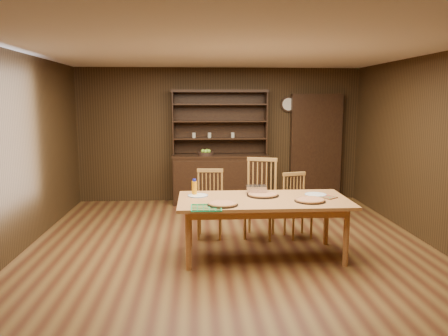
{
  "coord_description": "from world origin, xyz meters",
  "views": [
    {
      "loc": [
        -0.44,
        -5.57,
        1.97
      ],
      "look_at": [
        -0.07,
        0.4,
        1.05
      ],
      "focal_mm": 35.0,
      "sensor_mm": 36.0,
      "label": 1
    }
  ],
  "objects": [
    {
      "name": "pizza_left",
      "position": [
        -0.14,
        -0.56,
        0.77
      ],
      "size": [
        0.37,
        0.37,
        0.04
      ],
      "color": "black",
      "rests_on": "dining_table"
    },
    {
      "name": "pizza_right",
      "position": [
        0.93,
        -0.43,
        0.77
      ],
      "size": [
        0.38,
        0.38,
        0.04
      ],
      "color": "black",
      "rests_on": "dining_table"
    },
    {
      "name": "doorway",
      "position": [
        1.9,
        2.9,
        1.05
      ],
      "size": [
        1.0,
        0.18,
        2.1
      ],
      "primitive_type": "cube",
      "color": "black",
      "rests_on": "floor"
    },
    {
      "name": "chair_right",
      "position": [
        1.0,
        0.58,
        0.49
      ],
      "size": [
        0.46,
        0.45,
        0.93
      ],
      "rotation": [
        0.0,
        0.0,
        0.26
      ],
      "color": "#A57938",
      "rests_on": "floor"
    },
    {
      "name": "room_shell",
      "position": [
        0.0,
        0.0,
        1.58
      ],
      "size": [
        6.0,
        6.0,
        6.0
      ],
      "color": "silver",
      "rests_on": "floor"
    },
    {
      "name": "floor",
      "position": [
        0.0,
        0.0,
        0.0
      ],
      "size": [
        6.0,
        6.0,
        0.0
      ],
      "primitive_type": "plane",
      "color": "brown",
      "rests_on": "ground"
    },
    {
      "name": "wall_clock",
      "position": [
        1.35,
        2.96,
        1.9
      ],
      "size": [
        0.3,
        0.05,
        0.3
      ],
      "color": "black",
      "rests_on": "room_shell"
    },
    {
      "name": "chair_left",
      "position": [
        -0.26,
        0.64,
        0.52
      ],
      "size": [
        0.43,
        0.42,
        0.98
      ],
      "rotation": [
        0.0,
        0.0,
        -0.08
      ],
      "color": "#A57938",
      "rests_on": "floor"
    },
    {
      "name": "fruit_bowl",
      "position": [
        -0.28,
        2.69,
        0.98
      ],
      "size": [
        0.3,
        0.3,
        0.12
      ],
      "color": "black",
      "rests_on": "china_hutch"
    },
    {
      "name": "plate_right",
      "position": [
        1.1,
        -0.09,
        0.76
      ],
      "size": [
        0.28,
        0.28,
        0.02
      ],
      "color": "white",
      "rests_on": "dining_table"
    },
    {
      "name": "cooling_rack",
      "position": [
        -0.34,
        -0.69,
        0.76
      ],
      "size": [
        0.43,
        0.43,
        0.02
      ],
      "primitive_type": null,
      "rotation": [
        0.0,
        0.0,
        0.35
      ],
      "color": "#0CA158",
      "rests_on": "dining_table"
    },
    {
      "name": "juice_bottle",
      "position": [
        -0.48,
        0.01,
        0.85
      ],
      "size": [
        0.07,
        0.07,
        0.21
      ],
      "color": "#FF990D",
      "rests_on": "dining_table"
    },
    {
      "name": "foil_dish",
      "position": [
        0.34,
        0.07,
        0.8
      ],
      "size": [
        0.27,
        0.2,
        0.11
      ],
      "primitive_type": "cube",
      "rotation": [
        0.0,
        0.0,
        -0.05
      ],
      "color": "white",
      "rests_on": "dining_table"
    },
    {
      "name": "pot_holder_a",
      "position": [
        1.22,
        -0.24,
        0.76
      ],
      "size": [
        0.25,
        0.25,
        0.01
      ],
      "primitive_type": "cube",
      "rotation": [
        0.0,
        0.0,
        0.63
      ],
      "color": "#B51425",
      "rests_on": "dining_table"
    },
    {
      "name": "pot_holder_b",
      "position": [
        1.01,
        -0.22,
        0.76
      ],
      "size": [
        0.25,
        0.25,
        0.01
      ],
      "primitive_type": "cube",
      "rotation": [
        0.0,
        0.0,
        -0.56
      ],
      "color": "#B51425",
      "rests_on": "dining_table"
    },
    {
      "name": "china_hutch",
      "position": [
        -0.0,
        2.75,
        0.6
      ],
      "size": [
        1.84,
        0.52,
        2.17
      ],
      "color": "black",
      "rests_on": "floor"
    },
    {
      "name": "plate_left",
      "position": [
        -0.44,
        -0.05,
        0.76
      ],
      "size": [
        0.26,
        0.26,
        0.02
      ],
      "color": "white",
      "rests_on": "dining_table"
    },
    {
      "name": "pizza_center",
      "position": [
        0.41,
        -0.08,
        0.77
      ],
      "size": [
        0.42,
        0.42,
        0.04
      ],
      "color": "black",
      "rests_on": "dining_table"
    },
    {
      "name": "chair_center",
      "position": [
        0.48,
        0.62,
        0.61
      ],
      "size": [
        0.58,
        0.57,
        1.14
      ],
      "rotation": [
        0.0,
        0.0,
        -0.31
      ],
      "color": "#A57938",
      "rests_on": "floor"
    },
    {
      "name": "dining_table",
      "position": [
        0.39,
        -0.25,
        0.68
      ],
      "size": [
        2.14,
        1.07,
        0.75
      ],
      "color": "#C48444",
      "rests_on": "floor"
    }
  ]
}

